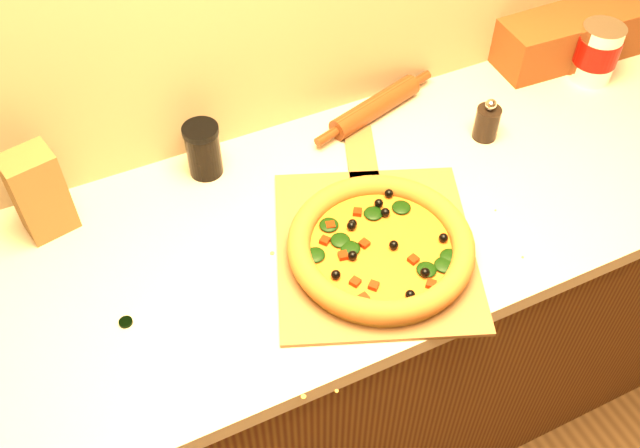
{
  "coord_description": "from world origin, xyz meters",
  "views": [
    {
      "loc": [
        -0.42,
        0.54,
        2.0
      ],
      "look_at": [
        -0.02,
        1.38,
        0.96
      ],
      "focal_mm": 40.0,
      "sensor_mm": 36.0,
      "label": 1
    }
  ],
  "objects_px": {
    "pizza": "(381,246)",
    "dark_jar": "(203,150)",
    "rolling_pin": "(375,107)",
    "pepper_grinder": "(487,122)",
    "coffee_canister": "(597,52)",
    "pizza_peel": "(374,242)"
  },
  "relations": [
    {
      "from": "pizza",
      "to": "dark_jar",
      "type": "height_order",
      "value": "dark_jar"
    },
    {
      "from": "rolling_pin",
      "to": "pepper_grinder",
      "type": "bearing_deg",
      "value": -42.45
    },
    {
      "from": "pizza",
      "to": "coffee_canister",
      "type": "xyz_separation_m",
      "value": [
        0.76,
        0.29,
        0.04
      ]
    },
    {
      "from": "pizza_peel",
      "to": "coffee_canister",
      "type": "xyz_separation_m",
      "value": [
        0.76,
        0.25,
        0.07
      ]
    },
    {
      "from": "pizza_peel",
      "to": "coffee_canister",
      "type": "height_order",
      "value": "coffee_canister"
    },
    {
      "from": "rolling_pin",
      "to": "pizza_peel",
      "type": "bearing_deg",
      "value": -118.65
    },
    {
      "from": "pizza",
      "to": "rolling_pin",
      "type": "bearing_deg",
      "value": 62.88
    },
    {
      "from": "pizza_peel",
      "to": "pepper_grinder",
      "type": "distance_m",
      "value": 0.43
    },
    {
      "from": "coffee_canister",
      "to": "dark_jar",
      "type": "bearing_deg",
      "value": 174.7
    },
    {
      "from": "pizza_peel",
      "to": "rolling_pin",
      "type": "height_order",
      "value": "rolling_pin"
    },
    {
      "from": "pizza_peel",
      "to": "coffee_canister",
      "type": "bearing_deg",
      "value": 40.31
    },
    {
      "from": "pepper_grinder",
      "to": "coffee_canister",
      "type": "bearing_deg",
      "value": 11.56
    },
    {
      "from": "dark_jar",
      "to": "rolling_pin",
      "type": "bearing_deg",
      "value": 1.18
    },
    {
      "from": "pizza",
      "to": "pepper_grinder",
      "type": "distance_m",
      "value": 0.45
    },
    {
      "from": "pizza",
      "to": "pepper_grinder",
      "type": "xyz_separation_m",
      "value": [
        0.39,
        0.21,
        0.01
      ]
    },
    {
      "from": "pizza",
      "to": "pepper_grinder",
      "type": "height_order",
      "value": "pepper_grinder"
    },
    {
      "from": "pepper_grinder",
      "to": "coffee_canister",
      "type": "height_order",
      "value": "coffee_canister"
    },
    {
      "from": "pizza_peel",
      "to": "pizza",
      "type": "xyz_separation_m",
      "value": [
        -0.01,
        -0.04,
        0.03
      ]
    },
    {
      "from": "coffee_canister",
      "to": "pepper_grinder",
      "type": "bearing_deg",
      "value": -168.44
    },
    {
      "from": "pizza",
      "to": "coffee_canister",
      "type": "relative_size",
      "value": 2.53
    },
    {
      "from": "pizza_peel",
      "to": "pizza",
      "type": "distance_m",
      "value": 0.05
    },
    {
      "from": "coffee_canister",
      "to": "dark_jar",
      "type": "distance_m",
      "value": 1.0
    }
  ]
}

